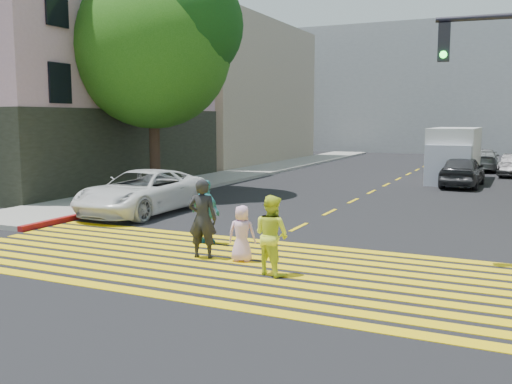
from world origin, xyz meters
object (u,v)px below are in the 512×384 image
Objects in this scene: white_sedan at (142,192)px; white_van at (454,156)px; pedestrian_woman at (272,235)px; silver_car at (482,160)px; tree_left at (155,41)px; dark_car_near at (462,171)px; pedestrian_extra at (206,212)px; pedestrian_man at (203,219)px; pedestrian_child at (242,234)px.

white_sedan is 0.91× the size of white_van.
pedestrian_woman reaches higher than silver_car.
tree_left is 7.73m from white_sedan.
dark_car_near is 2.30m from white_van.
white_van is (-0.63, 2.14, 0.56)m from dark_car_near.
white_sedan is at bearing 56.55° from dark_car_near.
pedestrian_extra is 16.56m from dark_car_near.
pedestrian_woman reaches higher than dark_car_near.
pedestrian_man is 1.00m from pedestrian_child.
tree_left is at bearing -24.07° from pedestrian_woman.
white_sedan is 17.03m from white_van.
pedestrian_child is at bearing -46.79° from tree_left.
white_sedan is (-6.97, 5.16, -0.09)m from pedestrian_woman.
pedestrian_child is at bearing 81.90° from dark_car_near.
pedestrian_man is at bearing -99.82° from white_van.
silver_car is at bearing -110.09° from pedestrian_child.
pedestrian_man is 6.76m from white_sedan.
pedestrian_woman is (1.98, -0.60, -0.09)m from pedestrian_man.
pedestrian_man reaches higher than white_sedan.
silver_car is (0.33, 9.31, -0.05)m from dark_car_near.
pedestrian_woman is at bearing -45.64° from tree_left.
white_van is at bearing 61.11° from white_sedan.
pedestrian_extra is at bearing 76.44° from silver_car.
pedestrian_child is 0.77× the size of pedestrian_extra.
pedestrian_extra is 25.67m from silver_car.
pedestrian_woman reaches higher than white_sedan.
silver_car is at bearing -89.82° from dark_car_near.
pedestrian_man reaches higher than dark_car_near.
dark_car_near is (2.09, 17.80, -0.09)m from pedestrian_woman.
white_sedan is at bearing -14.92° from pedestrian_woman.
dark_car_near is at bearing -75.14° from pedestrian_woman.
silver_car is at bearing 55.44° from tree_left.
white_van is (-0.96, -7.16, 0.61)m from silver_car.
dark_car_near is 0.75× the size of white_van.
white_van is at bearing -112.90° from pedestrian_man.
white_sedan is at bearing -60.86° from tree_left.
pedestrian_woman is at bearing 162.65° from pedestrian_extra.
dark_car_near is at bearing 85.84° from silver_car.
pedestrian_woman is at bearing 133.35° from pedestrian_child.
silver_car is (3.44, 26.42, 0.04)m from pedestrian_child.
tree_left is 13.07m from pedestrian_man.
dark_car_near reaches higher than silver_car.
pedestrian_child is 0.24× the size of white_sedan.
tree_left reaches higher than white_sedan.
pedestrian_woman is 20.00m from white_van.
tree_left is at bearing -59.45° from pedestrian_child.
pedestrian_extra is at bearing -14.50° from pedestrian_woman.
pedestrian_man is at bearing 78.88° from dark_car_near.
pedestrian_woman is 0.29× the size of white_van.
pedestrian_woman is at bearing 150.24° from pedestrian_man.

